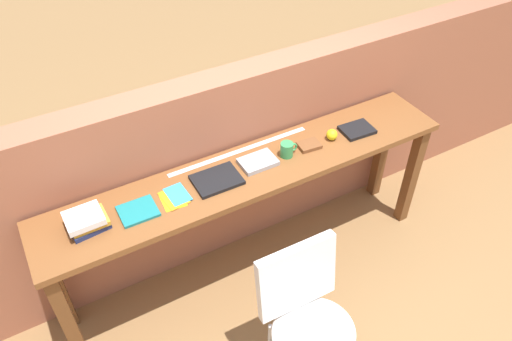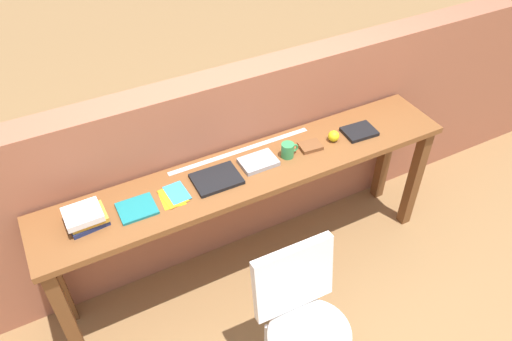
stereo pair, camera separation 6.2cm
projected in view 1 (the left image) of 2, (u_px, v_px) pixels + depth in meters
ground_plane at (275, 296)px, 3.24m from camera, size 40.00×40.00×0.00m
brick_wall_back at (226, 164)px, 3.23m from camera, size 6.00×0.20×1.31m
sideboard at (252, 186)px, 2.95m from camera, size 2.50×0.44×0.88m
chair_white_moulded at (307, 314)px, 2.55m from camera, size 0.45×0.46×0.89m
book_stack_leftmost at (87, 221)px, 2.49m from camera, size 0.20×0.17×0.09m
magazine_cycling at (138, 211)px, 2.59m from camera, size 0.20×0.17×0.02m
pamphlet_pile_colourful at (175, 197)px, 2.67m from camera, size 0.16×0.18×0.01m
book_open_centre at (217, 180)px, 2.77m from camera, size 0.26×0.20×0.02m
book_grey_hardcover at (258, 162)px, 2.88m from camera, size 0.21×0.15×0.03m
mug at (287, 150)px, 2.91m from camera, size 0.11×0.08×0.09m
leather_journal_brown at (309, 145)px, 3.00m from camera, size 0.14×0.11×0.02m
sports_ball_small at (332, 135)px, 3.04m from camera, size 0.07×0.07×0.07m
book_repair_rightmost at (357, 130)px, 3.11m from camera, size 0.21×0.17×0.02m
ruler_metal_back_edge at (240, 151)px, 2.97m from camera, size 0.92×0.03×0.00m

